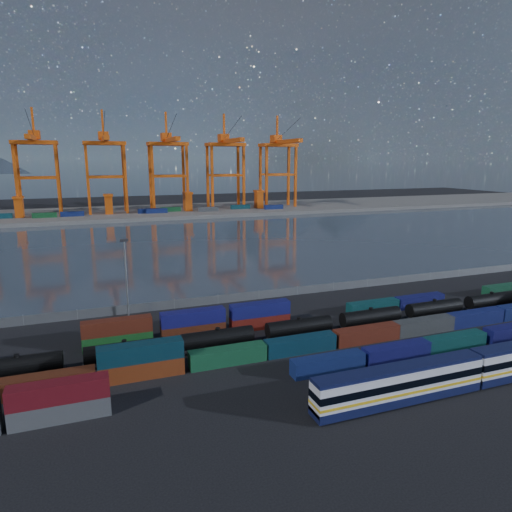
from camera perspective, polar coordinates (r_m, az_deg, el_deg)
name	(u,v)px	position (r m, az deg, el deg)	size (l,w,h in m)	color
ground	(314,343)	(84.05, 7.27, -10.74)	(700.00, 700.00, 0.00)	black
harbor_water	(189,243)	(180.13, -8.34, 1.57)	(700.00, 700.00, 0.00)	#323B48
far_quay	(152,212)	(282.52, -12.88, 5.39)	(700.00, 70.00, 2.00)	#514F4C
distant_mountains	(110,101)	(1681.87, -17.75, 17.95)	(2470.00, 1100.00, 520.00)	#1E2630
container_row_south	(335,360)	(73.82, 9.91, -12.63)	(126.93, 2.45, 5.23)	#3D4042
container_row_mid	(314,340)	(80.56, 7.22, -10.40)	(141.77, 2.57, 5.47)	#44484A
container_row_north	(229,322)	(87.72, -3.45, -8.27)	(140.94, 2.42, 5.16)	navy
tanker_string	(370,317)	(92.81, 14.11, -7.45)	(137.03, 2.80, 4.01)	black
waterfront_fence	(259,295)	(107.77, 0.37, -4.89)	(160.12, 0.12, 2.20)	#595B5E
yard_light_mast	(126,274)	(97.40, -15.94, -2.15)	(1.60, 0.40, 16.60)	slate
gantry_cranes	(137,152)	(273.38, -14.63, 12.47)	(197.66, 43.51, 58.92)	#D24E0E
quay_containers	(136,211)	(266.67, -14.83, 5.40)	(172.58, 10.99, 2.60)	navy
straddle_carriers	(149,202)	(271.65, -13.18, 6.56)	(140.00, 7.00, 11.10)	#D24E0E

